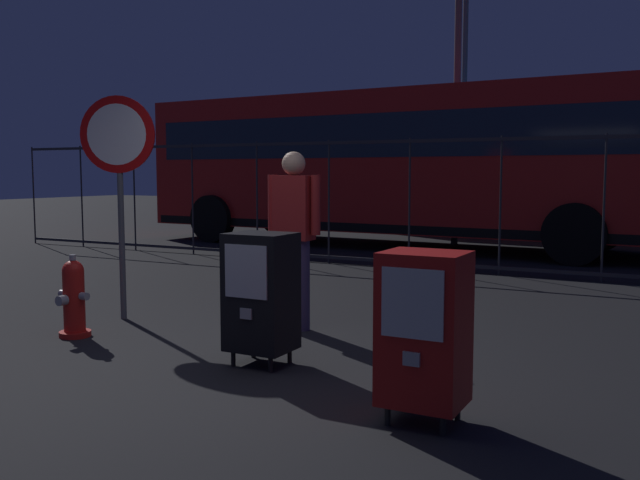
# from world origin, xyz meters

# --- Properties ---
(ground_plane) EXTENTS (60.00, 60.00, 0.00)m
(ground_plane) POSITION_xyz_m (0.00, 0.00, 0.00)
(ground_plane) COLOR black
(fire_hydrant) EXTENTS (0.33, 0.32, 0.75)m
(fire_hydrant) POSITION_xyz_m (-1.77, 0.37, 0.35)
(fire_hydrant) COLOR red
(fire_hydrant) RESTS_ON ground_plane
(newspaper_box_primary) EXTENTS (0.48, 0.42, 1.02)m
(newspaper_box_primary) POSITION_xyz_m (0.22, 0.38, 0.57)
(newspaper_box_primary) COLOR black
(newspaper_box_primary) RESTS_ON ground_plane
(newspaper_box_secondary) EXTENTS (0.48, 0.42, 1.02)m
(newspaper_box_secondary) POSITION_xyz_m (1.75, -0.23, 0.57)
(newspaper_box_secondary) COLOR black
(newspaper_box_secondary) RESTS_ON ground_plane
(stop_sign) EXTENTS (0.71, 0.31, 2.23)m
(stop_sign) POSITION_xyz_m (-1.93, 1.14, 1.60)
(stop_sign) COLOR #4C4F54
(stop_sign) RESTS_ON ground_plane
(pedestrian) EXTENTS (0.55, 0.22, 1.67)m
(pedestrian) POSITION_xyz_m (-0.17, 1.56, 0.95)
(pedestrian) COLOR #382D51
(pedestrian) RESTS_ON ground_plane
(fence_barrier) EXTENTS (18.03, 0.04, 2.00)m
(fence_barrier) POSITION_xyz_m (0.00, 5.99, 1.02)
(fence_barrier) COLOR #2D2D33
(fence_barrier) RESTS_ON ground_plane
(bus_near) EXTENTS (10.60, 3.16, 3.00)m
(bus_near) POSITION_xyz_m (-2.11, 8.99, 1.71)
(bus_near) COLOR red
(bus_near) RESTS_ON ground_plane
(bus_far) EXTENTS (10.71, 3.67, 3.00)m
(bus_far) POSITION_xyz_m (0.74, 12.89, 1.71)
(bus_far) COLOR #19519E
(bus_far) RESTS_ON ground_plane
(street_light_near_right) EXTENTS (0.32, 0.32, 6.91)m
(street_light_near_right) POSITION_xyz_m (-1.12, 9.74, 4.01)
(street_light_near_right) COLOR #4C4F54
(street_light_near_right) RESTS_ON ground_plane
(street_light_far_left) EXTENTS (0.32, 0.32, 8.41)m
(street_light_far_left) POSITION_xyz_m (-2.23, 13.97, 4.79)
(street_light_far_left) COLOR #4C4F54
(street_light_far_left) RESTS_ON ground_plane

